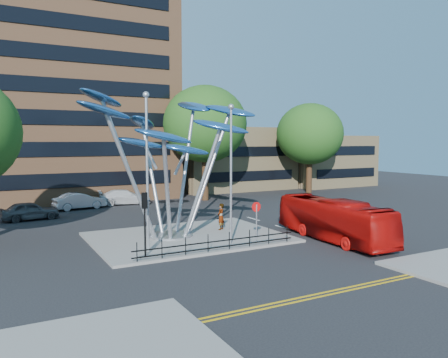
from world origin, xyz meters
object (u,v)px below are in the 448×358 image
street_lamp_right (231,161)px  traffic_light_island (145,211)px  parked_car_mid (80,201)px  parked_car_right (125,197)px  red_bus (333,220)px  pedestrian (221,217)px  street_lamp_left (147,158)px  parked_car_left (30,211)px  tree_far (310,134)px  no_entry_sign_island (256,215)px  tree_right (205,124)px  leaf_sculpture (167,132)px

street_lamp_right → traffic_light_island: size_ratio=2.42×
parked_car_mid → parked_car_right: bearing=-87.1°
street_lamp_right → red_bus: 7.65m
street_lamp_right → parked_car_right: bearing=92.7°
pedestrian → street_lamp_left: bearing=-13.5°
parked_car_left → tree_far: bearing=-89.2°
street_lamp_left → no_entry_sign_island: street_lamp_left is taller
tree_right → tree_far: 14.03m
street_lamp_right → no_entry_sign_island: 3.64m
tree_right → street_lamp_right: bearing=-111.5°
parked_car_mid → traffic_light_island: bearing=170.2°
tree_far → parked_car_left: size_ratio=2.47×
leaf_sculpture → parked_car_right: size_ratio=2.50×
traffic_light_island → parked_car_mid: size_ratio=0.74×
traffic_light_island → parked_car_left: (-4.43, 15.50, -1.87)m
street_lamp_right → pedestrian: bearing=70.7°
tree_right → no_entry_sign_island: bearing=-107.1°
street_lamp_right → no_entry_sign_island: size_ratio=3.39×
tree_far → street_lamp_left: bearing=-145.1°
tree_far → pedestrian: tree_far is taller
parked_car_mid → no_entry_sign_island: bearing=-170.0°
red_bus → pedestrian: red_bus is taller
tree_far → street_lamp_left: size_ratio=1.23×
parked_car_left → parked_car_right: 10.25m
street_lamp_left → parked_car_left: 15.99m
pedestrian → parked_car_right: bearing=-123.1°
no_entry_sign_island → parked_car_right: (-2.43, 20.39, -1.08)m
red_bus → parked_car_left: (-16.32, 16.83, -0.57)m
traffic_light_island → red_bus: size_ratio=0.36×
pedestrian → parked_car_right: size_ratio=0.36×
tree_right → red_bus: size_ratio=1.28×
street_lamp_left → pedestrian: size_ratio=4.83×
traffic_light_island → parked_car_mid: (0.07, 19.40, -1.85)m
street_lamp_right → traffic_light_island: bearing=-174.8°
leaf_sculpture → street_lamp_left: size_ratio=1.45×
traffic_light_island → pedestrian: traffic_light_island is taller
red_bus → parked_car_right: bearing=112.8°
tree_far → leaf_sculpture: (-24.07, -15.32, -0.23)m
street_lamp_left → red_bus: (11.39, -2.33, -4.04)m
street_lamp_right → parked_car_left: size_ratio=1.90×
tree_right → parked_car_left: (-17.43, -4.00, -7.29)m
tree_far → traffic_light_island: size_ratio=3.16×
parked_car_mid → street_lamp_left: bearing=171.7°
street_lamp_left → parked_car_right: 20.36m
tree_far → red_bus: 26.38m
street_lamp_right → pedestrian: street_lamp_right is taller
leaf_sculpture → no_entry_sign_island: (4.07, -4.16, -5.06)m
red_bus → parked_car_right: size_ratio=1.86×
parked_car_right → parked_car_mid: bearing=111.6°
tree_right → pedestrian: (-6.17, -15.19, -6.98)m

